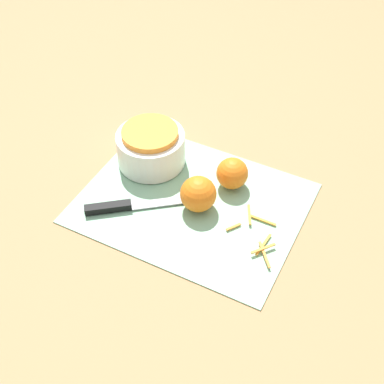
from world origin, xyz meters
name	(u,v)px	position (x,y,z in m)	size (l,w,h in m)	color
ground_plane	(192,203)	(0.00, 0.00, 0.00)	(4.00, 4.00, 0.00)	#9E754C
cutting_board	(192,203)	(0.00, 0.00, 0.00)	(0.47, 0.37, 0.01)	#84B793
bowl_speckled	(151,147)	(-0.14, 0.07, 0.05)	(0.16, 0.16, 0.09)	silver
knife	(122,206)	(-0.13, -0.09, 0.01)	(0.21, 0.17, 0.02)	black
orange_left	(232,173)	(0.06, 0.09, 0.04)	(0.07, 0.07, 0.07)	orange
orange_right	(198,194)	(0.02, -0.01, 0.05)	(0.08, 0.08, 0.08)	orange
peel_pile	(258,236)	(0.17, -0.03, 0.01)	(0.12, 0.14, 0.01)	orange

